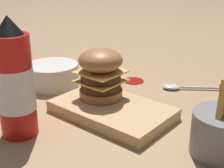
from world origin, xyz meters
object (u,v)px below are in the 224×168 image
fries_basket (223,132)px  spoon (181,87)px  burger (101,73)px  serving_board (112,110)px  ketchup_bottle (15,84)px  side_bowl (53,74)px

fries_basket → spoon: fries_basket is taller
fries_basket → burger: bearing=178.5°
fries_basket → spoon: (-0.20, 0.23, -0.04)m
serving_board → spoon: 0.24m
ketchup_bottle → burger: bearing=77.1°
burger → ketchup_bottle: bearing=-102.9°
serving_board → fries_basket: size_ratio=1.79×
burger → fries_basket: 0.30m
ketchup_bottle → spoon: ketchup_bottle is taller
burger → ketchup_bottle: (-0.05, -0.20, 0.02)m
serving_board → burger: bearing=160.9°
spoon → fries_basket: bearing=96.2°
ketchup_bottle → side_bowl: bearing=125.2°
side_bowl → spoon: side_bowl is taller
side_bowl → spoon: 0.36m
serving_board → burger: 0.09m
serving_board → fries_basket: 0.25m
serving_board → side_bowl: side_bowl is taller
burger → serving_board: bearing=-19.1°
serving_board → fries_basket: bearing=2.0°
side_bowl → fries_basket: bearing=-3.3°
fries_basket → side_bowl: 0.49m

